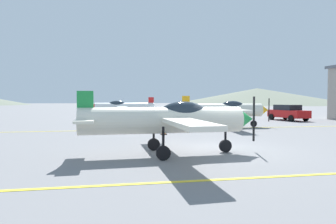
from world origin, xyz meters
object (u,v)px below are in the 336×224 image
airplane_mid (225,110)px  airplane_far (122,107)px  airplane_near (170,119)px  traffic_cone_front (164,130)px  car_sedan (288,112)px

airplane_mid → airplane_far: (-7.63, 9.94, 0.00)m
airplane_near → airplane_far: (-1.30, 20.26, 0.00)m
airplane_near → airplane_far: same height
traffic_cone_front → airplane_mid: bearing=35.7°
car_sedan → traffic_cone_front: 17.74m
airplane_mid → car_sedan: (9.19, 5.98, -0.52)m
airplane_near → traffic_cone_front: bearing=82.5°
airplane_near → airplane_far: bearing=93.7°
airplane_far → traffic_cone_front: bearing=-81.2°
airplane_far → traffic_cone_front: 14.09m
airplane_near → car_sedan: (15.53, 16.30, -0.52)m
car_sedan → airplane_mid: bearing=-147.0°
airplane_near → car_sedan: 22.52m
airplane_mid → car_sedan: size_ratio=1.78×
airplane_far → traffic_cone_front: (2.14, -13.88, -1.07)m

